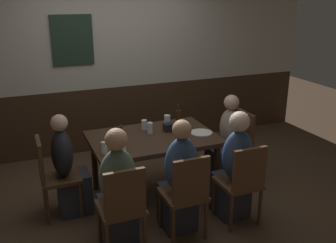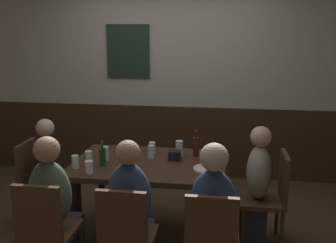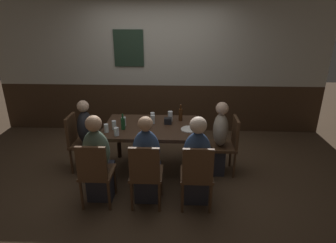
{
  "view_description": "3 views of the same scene",
  "coord_description": "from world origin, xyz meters",
  "px_view_note": "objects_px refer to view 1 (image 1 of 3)",
  "views": [
    {
      "loc": [
        -1.37,
        -3.76,
        2.28
      ],
      "look_at": [
        0.15,
        -0.07,
        0.92
      ],
      "focal_mm": 40.63,
      "sensor_mm": 36.0,
      "label": 1
    },
    {
      "loc": [
        0.68,
        -3.41,
        1.97
      ],
      "look_at": [
        0.16,
        0.15,
        1.1
      ],
      "focal_mm": 41.98,
      "sensor_mm": 36.0,
      "label": 2
    },
    {
      "loc": [
        0.4,
        -3.88,
        2.34
      ],
      "look_at": [
        0.23,
        -0.04,
        0.83
      ],
      "focal_mm": 30.52,
      "sensor_mm": 36.0,
      "label": 3
    }
  ],
  "objects_px": {
    "person_head_west": "(69,173)",
    "tumbler_water": "(123,150)",
    "plate_white_large": "(201,133)",
    "person_head_east": "(226,146)",
    "beer_bottle_brown": "(178,117)",
    "highball_clear": "(144,125)",
    "pint_glass_pale": "(110,143)",
    "chair_left_near": "(122,205)",
    "pint_glass_stout": "(117,137)",
    "person_right_near": "(234,173)",
    "pint_glass_amber": "(104,148)",
    "chair_head_east": "(237,142)",
    "chair_head_west": "(52,173)",
    "beer_glass_tall": "(167,122)",
    "condiment_caddy": "(168,127)",
    "beer_bottle_green": "(121,138)",
    "dining_table": "(153,144)",
    "chair_mid_near": "(186,192)",
    "person_mid_near": "(179,184)",
    "chair_right_near": "(242,180)",
    "beer_glass_half": "(150,129)",
    "person_left_near": "(118,196)"
  },
  "relations": [
    {
      "from": "pint_glass_amber",
      "to": "pint_glass_stout",
      "type": "xyz_separation_m",
      "value": [
        0.2,
        0.25,
        0.01
      ]
    },
    {
      "from": "person_right_near",
      "to": "beer_glass_half",
      "type": "distance_m",
      "value": 1.08
    },
    {
      "from": "person_mid_near",
      "to": "pint_glass_pale",
      "type": "xyz_separation_m",
      "value": [
        -0.53,
        0.59,
        0.3
      ]
    },
    {
      "from": "chair_head_west",
      "to": "person_left_near",
      "type": "xyz_separation_m",
      "value": [
        0.5,
        -0.73,
        0.0
      ]
    },
    {
      "from": "person_mid_near",
      "to": "beer_glass_tall",
      "type": "relative_size",
      "value": 7.52
    },
    {
      "from": "beer_bottle_green",
      "to": "beer_bottle_brown",
      "type": "height_order",
      "value": "beer_bottle_brown"
    },
    {
      "from": "beer_glass_tall",
      "to": "condiment_caddy",
      "type": "bearing_deg",
      "value": -105.5
    },
    {
      "from": "person_head_east",
      "to": "person_mid_near",
      "type": "xyz_separation_m",
      "value": [
        -0.96,
        -0.73,
        0.02
      ]
    },
    {
      "from": "person_right_near",
      "to": "highball_clear",
      "type": "xyz_separation_m",
      "value": [
        -0.64,
        0.98,
        0.29
      ]
    },
    {
      "from": "chair_head_east",
      "to": "person_right_near",
      "type": "xyz_separation_m",
      "value": [
        -0.5,
        -0.73,
        0.01
      ]
    },
    {
      "from": "person_right_near",
      "to": "pint_glass_amber",
      "type": "bearing_deg",
      "value": 158.92
    },
    {
      "from": "chair_head_east",
      "to": "chair_head_west",
      "type": "height_order",
      "value": "same"
    },
    {
      "from": "tumbler_water",
      "to": "chair_left_near",
      "type": "bearing_deg",
      "value": -107.33
    },
    {
      "from": "person_head_east",
      "to": "chair_left_near",
      "type": "bearing_deg",
      "value": -150.54
    },
    {
      "from": "tumbler_water",
      "to": "plate_white_large",
      "type": "xyz_separation_m",
      "value": [
        1.0,
        0.24,
        -0.04
      ]
    },
    {
      "from": "beer_glass_half",
      "to": "tumbler_water",
      "type": "height_order",
      "value": "beer_glass_half"
    },
    {
      "from": "dining_table",
      "to": "person_left_near",
      "type": "bearing_deg",
      "value": -130.36
    },
    {
      "from": "chair_head_west",
      "to": "person_right_near",
      "type": "bearing_deg",
      "value": -22.76
    },
    {
      "from": "person_head_east",
      "to": "beer_bottle_brown",
      "type": "distance_m",
      "value": 0.7
    },
    {
      "from": "plate_white_large",
      "to": "condiment_caddy",
      "type": "xyz_separation_m",
      "value": [
        -0.32,
        0.21,
        0.04
      ]
    },
    {
      "from": "tumbler_water",
      "to": "person_left_near",
      "type": "bearing_deg",
      "value": -114.07
    },
    {
      "from": "chair_head_east",
      "to": "beer_bottle_brown",
      "type": "bearing_deg",
      "value": 160.58
    },
    {
      "from": "chair_head_east",
      "to": "plate_white_large",
      "type": "distance_m",
      "value": 0.63
    },
    {
      "from": "beer_glass_tall",
      "to": "plate_white_large",
      "type": "distance_m",
      "value": 0.44
    },
    {
      "from": "person_right_near",
      "to": "tumbler_water",
      "type": "bearing_deg",
      "value": 160.83
    },
    {
      "from": "chair_mid_near",
      "to": "tumbler_water",
      "type": "relative_size",
      "value": 7.84
    },
    {
      "from": "chair_head_west",
      "to": "highball_clear",
      "type": "distance_m",
      "value": 1.17
    },
    {
      "from": "dining_table",
      "to": "chair_mid_near",
      "type": "xyz_separation_m",
      "value": [
        0.0,
        -0.89,
        -0.16
      ]
    },
    {
      "from": "chair_mid_near",
      "to": "person_right_near",
      "type": "distance_m",
      "value": 0.64
    },
    {
      "from": "pint_glass_pale",
      "to": "beer_bottle_green",
      "type": "relative_size",
      "value": 0.56
    },
    {
      "from": "person_head_west",
      "to": "tumbler_water",
      "type": "xyz_separation_m",
      "value": [
        0.5,
        -0.36,
        0.32
      ]
    },
    {
      "from": "chair_right_near",
      "to": "person_head_west",
      "type": "bearing_deg",
      "value": 150.54
    },
    {
      "from": "pint_glass_stout",
      "to": "condiment_caddy",
      "type": "height_order",
      "value": "pint_glass_stout"
    },
    {
      "from": "chair_head_west",
      "to": "beer_glass_tall",
      "type": "distance_m",
      "value": 1.43
    },
    {
      "from": "chair_head_west",
      "to": "tumbler_water",
      "type": "distance_m",
      "value": 0.81
    },
    {
      "from": "person_right_near",
      "to": "highball_clear",
      "type": "distance_m",
      "value": 1.21
    },
    {
      "from": "person_mid_near",
      "to": "pint_glass_stout",
      "type": "distance_m",
      "value": 0.89
    },
    {
      "from": "chair_head_west",
      "to": "pint_glass_pale",
      "type": "height_order",
      "value": "chair_head_west"
    },
    {
      "from": "person_head_east",
      "to": "highball_clear",
      "type": "distance_m",
      "value": 1.06
    },
    {
      "from": "person_head_east",
      "to": "dining_table",
      "type": "bearing_deg",
      "value": 180.0
    },
    {
      "from": "beer_glass_half",
      "to": "pint_glass_amber",
      "type": "relative_size",
      "value": 1.1
    },
    {
      "from": "chair_left_near",
      "to": "chair_right_near",
      "type": "xyz_separation_m",
      "value": [
        1.24,
        0.0,
        0.0
      ]
    },
    {
      "from": "pint_glass_amber",
      "to": "condiment_caddy",
      "type": "xyz_separation_m",
      "value": [
        0.85,
        0.35,
        -0.01
      ]
    },
    {
      "from": "condiment_caddy",
      "to": "chair_left_near",
      "type": "bearing_deg",
      "value": -130.53
    },
    {
      "from": "chair_left_near",
      "to": "pint_glass_stout",
      "type": "height_order",
      "value": "chair_left_near"
    },
    {
      "from": "person_right_near",
      "to": "plate_white_large",
      "type": "distance_m",
      "value": 0.67
    },
    {
      "from": "chair_mid_near",
      "to": "person_left_near",
      "type": "bearing_deg",
      "value": 165.45
    },
    {
      "from": "highball_clear",
      "to": "pint_glass_pale",
      "type": "bearing_deg",
      "value": -142.22
    },
    {
      "from": "chair_head_west",
      "to": "highball_clear",
      "type": "height_order",
      "value": "chair_head_west"
    },
    {
      "from": "person_mid_near",
      "to": "beer_glass_tall",
      "type": "xyz_separation_m",
      "value": [
        0.26,
        0.94,
        0.31
      ]
    }
  ]
}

